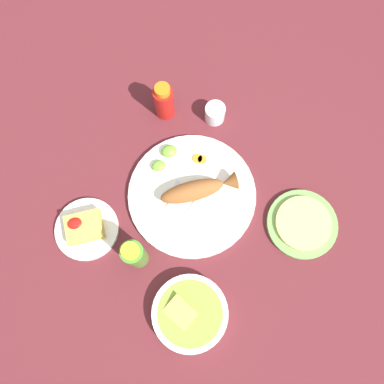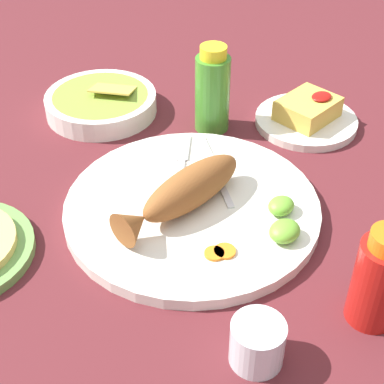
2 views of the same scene
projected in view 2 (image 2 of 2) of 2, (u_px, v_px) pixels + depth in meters
ground_plane at (192, 212)px, 0.86m from camera, size 4.00×4.00×0.00m
main_plate at (192, 208)px, 0.85m from camera, size 0.37×0.37×0.02m
fried_fish at (184, 192)px, 0.82m from camera, size 0.22×0.06×0.06m
fork_near at (182, 164)px, 0.92m from camera, size 0.15×0.13×0.00m
fork_far at (211, 165)px, 0.92m from camera, size 0.11×0.16×0.00m
carrot_slice_near at (214, 253)px, 0.76m from camera, size 0.03×0.03×0.00m
carrot_slice_mid at (225, 251)px, 0.77m from camera, size 0.03×0.03×0.00m
lime_wedge_main at (285, 231)px, 0.78m from camera, size 0.05×0.04×0.03m
lime_wedge_side at (281, 206)px, 0.82m from camera, size 0.04×0.03×0.02m
hot_sauce_bottle_red at (379, 279)px, 0.67m from camera, size 0.06×0.06×0.13m
hot_sauce_bottle_green at (212, 91)px, 0.99m from camera, size 0.06×0.06×0.15m
salt_cup at (257, 345)px, 0.65m from camera, size 0.06×0.06×0.06m
side_plate_fries at (306, 121)px, 1.04m from camera, size 0.18×0.18×0.01m
fries_pile at (308, 108)px, 1.02m from camera, size 0.10×0.08×0.04m
guacamole_bowl at (101, 102)px, 1.06m from camera, size 0.20×0.20×0.05m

